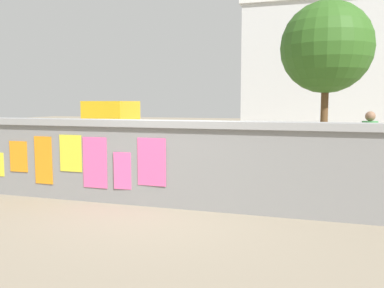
{
  "coord_description": "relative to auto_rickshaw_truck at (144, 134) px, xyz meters",
  "views": [
    {
      "loc": [
        2.43,
        -6.53,
        1.83
      ],
      "look_at": [
        -0.03,
        1.35,
        0.97
      ],
      "focal_mm": 37.78,
      "sensor_mm": 36.0,
      "label": 1
    }
  ],
  "objects": [
    {
      "name": "ground",
      "position": [
        2.4,
        3.77,
        -0.9
      ],
      "size": [
        60.0,
        60.0,
        0.0
      ],
      "primitive_type": "plane",
      "color": "gray"
    },
    {
      "name": "poster_wall",
      "position": [
        2.39,
        -4.23,
        -0.12
      ],
      "size": [
        8.04,
        0.42,
        1.51
      ],
      "color": "gray",
      "rests_on": "ground"
    },
    {
      "name": "auto_rickshaw_truck",
      "position": [
        0.0,
        0.0,
        0.0
      ],
      "size": [
        3.67,
        1.68,
        1.85
      ],
      "color": "black",
      "rests_on": "ground"
    },
    {
      "name": "motorcycle",
      "position": [
        3.78,
        -2.19,
        -0.44
      ],
      "size": [
        1.89,
        0.63,
        0.87
      ],
      "color": "black",
      "rests_on": "ground"
    },
    {
      "name": "bicycle_near",
      "position": [
        3.98,
        0.23,
        -0.54
      ],
      "size": [
        1.71,
        0.44,
        0.95
      ],
      "color": "black",
      "rests_on": "ground"
    },
    {
      "name": "bicycle_far",
      "position": [
        0.86,
        -3.2,
        -0.54
      ],
      "size": [
        1.71,
        0.44,
        0.95
      ],
      "color": "black",
      "rests_on": "ground"
    },
    {
      "name": "person_walking",
      "position": [
        5.94,
        -0.99,
        0.09
      ],
      "size": [
        0.4,
        0.4,
        1.62
      ],
      "color": "#D83F72",
      "rests_on": "ground"
    },
    {
      "name": "tree_roadside",
      "position": [
        5.07,
        6.27,
        3.05
      ],
      "size": [
        3.6,
        3.6,
        5.76
      ],
      "color": "brown",
      "rests_on": "ground"
    },
    {
      "name": "building_background",
      "position": [
        5.09,
        16.36,
        3.17
      ],
      "size": [
        9.82,
        5.75,
        8.1
      ],
      "color": "silver",
      "rests_on": "ground"
    }
  ]
}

